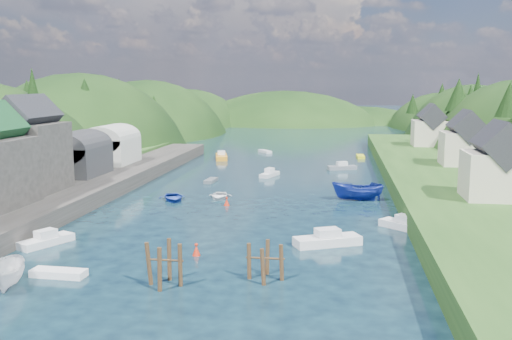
% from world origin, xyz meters
% --- Properties ---
extents(ground, '(600.00, 600.00, 0.00)m').
position_xyz_m(ground, '(0.00, 50.00, 0.00)').
color(ground, black).
rests_on(ground, ground).
extents(hillside_left, '(44.00, 245.56, 52.00)m').
position_xyz_m(hillside_left, '(-45.00, 75.00, -8.03)').
color(hillside_left, black).
rests_on(hillside_left, ground).
extents(far_hills, '(103.00, 68.00, 44.00)m').
position_xyz_m(far_hills, '(1.22, 174.01, -10.80)').
color(far_hills, black).
rests_on(far_hills, ground).
extents(hill_trees, '(91.76, 145.78, 12.31)m').
position_xyz_m(hill_trees, '(-0.35, 65.29, 11.06)').
color(hill_trees, black).
rests_on(hill_trees, ground).
extents(quay_left, '(12.00, 110.00, 2.00)m').
position_xyz_m(quay_left, '(-24.00, 20.00, 1.00)').
color(quay_left, '#2D2B28').
rests_on(quay_left, ground).
extents(boat_sheds, '(7.00, 21.00, 7.50)m').
position_xyz_m(boat_sheds, '(-26.00, 39.00, 5.27)').
color(boat_sheds, '#2D2D30').
rests_on(boat_sheds, quay_left).
extents(terrace_right, '(16.00, 120.00, 2.40)m').
position_xyz_m(terrace_right, '(25.00, 40.00, 1.20)').
color(terrace_right, '#234719').
rests_on(terrace_right, ground).
extents(right_bank_cottages, '(9.00, 59.24, 8.41)m').
position_xyz_m(right_bank_cottages, '(28.00, 48.33, 5.84)').
color(right_bank_cottages, beige).
rests_on(right_bank_cottages, terrace_right).
extents(piling_cluster_near, '(2.81, 2.66, 3.82)m').
position_xyz_m(piling_cluster_near, '(-2.23, -2.57, 1.34)').
color(piling_cluster_near, '#382314').
rests_on(piling_cluster_near, ground).
extents(piling_cluster_far, '(2.95, 2.78, 3.35)m').
position_xyz_m(piling_cluster_far, '(4.86, -0.19, 1.11)').
color(piling_cluster_far, '#382314').
rests_on(piling_cluster_far, ground).
extents(channel_buoy_near, '(0.70, 0.70, 1.10)m').
position_xyz_m(channel_buoy_near, '(-1.79, 4.93, 0.48)').
color(channel_buoy_near, '#B6220E').
rests_on(channel_buoy_near, ground).
extents(channel_buoy_far, '(0.70, 0.70, 1.10)m').
position_xyz_m(channel_buoy_far, '(-3.16, 25.10, 0.48)').
color(channel_buoy_far, '#B6220E').
rests_on(channel_buoy_far, ground).
extents(moored_boats, '(37.76, 99.66, 2.50)m').
position_xyz_m(moored_boats, '(0.36, 23.14, 0.66)').
color(moored_boats, silver).
rests_on(moored_boats, ground).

